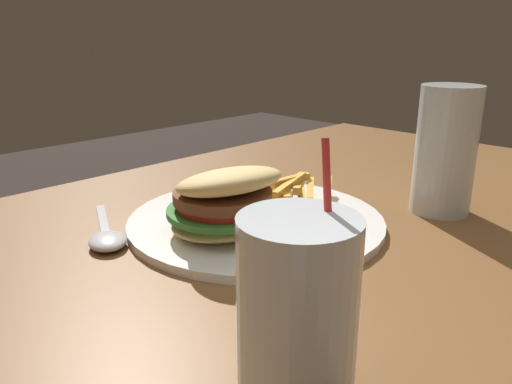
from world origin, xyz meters
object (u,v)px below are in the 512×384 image
at_px(beer_glass, 445,153).
at_px(juice_glass, 297,313).
at_px(meal_plate_near, 244,211).
at_px(spoon, 107,239).

distance_m(beer_glass, juice_glass, 0.41).
height_order(beer_glass, juice_glass, juice_glass).
bearing_deg(meal_plate_near, juice_glass, 53.04).
height_order(meal_plate_near, beer_glass, beer_glass).
xyz_separation_m(meal_plate_near, juice_glass, (0.16, 0.22, 0.03)).
bearing_deg(beer_glass, juice_glass, 12.22).
xyz_separation_m(beer_glass, spoon, (0.36, -0.22, -0.07)).
distance_m(meal_plate_near, beer_glass, 0.27).
bearing_deg(juice_glass, meal_plate_near, -126.96).
distance_m(beer_glass, spoon, 0.43).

